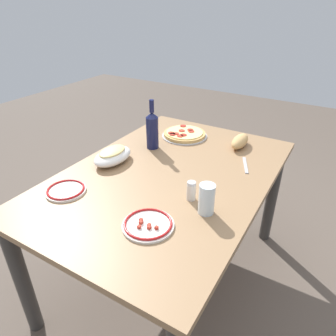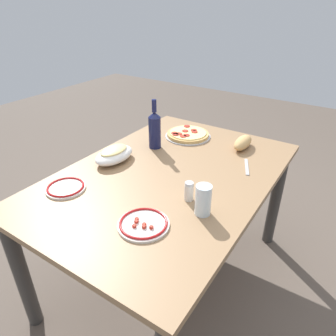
{
  "view_description": "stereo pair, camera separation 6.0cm",
  "coord_description": "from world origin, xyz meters",
  "px_view_note": "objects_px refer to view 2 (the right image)",
  "views": [
    {
      "loc": [
        1.14,
        0.68,
        1.49
      ],
      "look_at": [
        0.0,
        0.0,
        0.75
      ],
      "focal_mm": 32.96,
      "sensor_mm": 36.0,
      "label": 1
    },
    {
      "loc": [
        1.11,
        0.73,
        1.49
      ],
      "look_at": [
        0.0,
        0.0,
        0.75
      ],
      "focal_mm": 32.96,
      "sensor_mm": 36.0,
      "label": 2
    }
  ],
  "objects_px": {
    "baked_pasta_dish": "(114,154)",
    "bread_loaf": "(243,143)",
    "dining_table": "(168,191)",
    "spice_shaker": "(189,191)",
    "side_plate_near": "(143,224)",
    "water_glass": "(203,200)",
    "wine_bottle": "(155,129)",
    "pepperoni_pizza": "(188,134)",
    "side_plate_far": "(66,188)"
  },
  "relations": [
    {
      "from": "water_glass",
      "to": "side_plate_near",
      "type": "distance_m",
      "value": 0.25
    },
    {
      "from": "dining_table",
      "to": "pepperoni_pizza",
      "type": "relative_size",
      "value": 4.89
    },
    {
      "from": "baked_pasta_dish",
      "to": "spice_shaker",
      "type": "xyz_separation_m",
      "value": [
        0.09,
        0.51,
        0.0
      ]
    },
    {
      "from": "baked_pasta_dish",
      "to": "bread_loaf",
      "type": "relative_size",
      "value": 1.3
    },
    {
      "from": "dining_table",
      "to": "side_plate_far",
      "type": "bearing_deg",
      "value": -39.45
    },
    {
      "from": "pepperoni_pizza",
      "to": "baked_pasta_dish",
      "type": "relative_size",
      "value": 1.18
    },
    {
      "from": "dining_table",
      "to": "wine_bottle",
      "type": "distance_m",
      "value": 0.38
    },
    {
      "from": "side_plate_far",
      "to": "bread_loaf",
      "type": "height_order",
      "value": "bread_loaf"
    },
    {
      "from": "pepperoni_pizza",
      "to": "baked_pasta_dish",
      "type": "bearing_deg",
      "value": -18.22
    },
    {
      "from": "wine_bottle",
      "to": "side_plate_near",
      "type": "distance_m",
      "value": 0.71
    },
    {
      "from": "water_glass",
      "to": "side_plate_near",
      "type": "bearing_deg",
      "value": -38.4
    },
    {
      "from": "baked_pasta_dish",
      "to": "spice_shaker",
      "type": "height_order",
      "value": "spice_shaker"
    },
    {
      "from": "side_plate_near",
      "to": "bread_loaf",
      "type": "xyz_separation_m",
      "value": [
        -0.86,
        0.06,
        0.03
      ]
    },
    {
      "from": "pepperoni_pizza",
      "to": "side_plate_far",
      "type": "xyz_separation_m",
      "value": [
        0.83,
        -0.16,
        -0.01
      ]
    },
    {
      "from": "dining_table",
      "to": "side_plate_far",
      "type": "distance_m",
      "value": 0.5
    },
    {
      "from": "bread_loaf",
      "to": "water_glass",
      "type": "bearing_deg",
      "value": 7.9
    },
    {
      "from": "side_plate_far",
      "to": "spice_shaker",
      "type": "height_order",
      "value": "spice_shaker"
    },
    {
      "from": "side_plate_near",
      "to": "dining_table",
      "type": "bearing_deg",
      "value": -159.96
    },
    {
      "from": "pepperoni_pizza",
      "to": "wine_bottle",
      "type": "xyz_separation_m",
      "value": [
        0.24,
        -0.08,
        0.1
      ]
    },
    {
      "from": "wine_bottle",
      "to": "baked_pasta_dish",
      "type": "bearing_deg",
      "value": -17.68
    },
    {
      "from": "water_glass",
      "to": "side_plate_near",
      "type": "xyz_separation_m",
      "value": [
        0.19,
        -0.15,
        -0.06
      ]
    },
    {
      "from": "water_glass",
      "to": "wine_bottle",
      "type": "bearing_deg",
      "value": -127.62
    },
    {
      "from": "wine_bottle",
      "to": "bread_loaf",
      "type": "bearing_deg",
      "value": 121.84
    },
    {
      "from": "pepperoni_pizza",
      "to": "side_plate_near",
      "type": "height_order",
      "value": "pepperoni_pizza"
    },
    {
      "from": "dining_table",
      "to": "baked_pasta_dish",
      "type": "height_order",
      "value": "baked_pasta_dish"
    },
    {
      "from": "baked_pasta_dish",
      "to": "side_plate_near",
      "type": "distance_m",
      "value": 0.57
    },
    {
      "from": "water_glass",
      "to": "spice_shaker",
      "type": "distance_m",
      "value": 0.11
    },
    {
      "from": "side_plate_near",
      "to": "side_plate_far",
      "type": "xyz_separation_m",
      "value": [
        -0.01,
        -0.45,
        -0.0
      ]
    },
    {
      "from": "wine_bottle",
      "to": "bread_loaf",
      "type": "xyz_separation_m",
      "value": [
        -0.27,
        0.43,
        -0.08
      ]
    },
    {
      "from": "side_plate_near",
      "to": "water_glass",
      "type": "bearing_deg",
      "value": 141.6
    },
    {
      "from": "baked_pasta_dish",
      "to": "water_glass",
      "type": "height_order",
      "value": "water_glass"
    },
    {
      "from": "side_plate_near",
      "to": "baked_pasta_dish",
      "type": "bearing_deg",
      "value": -126.85
    },
    {
      "from": "pepperoni_pizza",
      "to": "bread_loaf",
      "type": "xyz_separation_m",
      "value": [
        -0.03,
        0.35,
        0.02
      ]
    },
    {
      "from": "dining_table",
      "to": "water_glass",
      "type": "relative_size",
      "value": 10.62
    },
    {
      "from": "pepperoni_pizza",
      "to": "baked_pasta_dish",
      "type": "height_order",
      "value": "baked_pasta_dish"
    },
    {
      "from": "baked_pasta_dish",
      "to": "side_plate_far",
      "type": "distance_m",
      "value": 0.33
    },
    {
      "from": "dining_table",
      "to": "bread_loaf",
      "type": "relative_size",
      "value": 7.52
    },
    {
      "from": "baked_pasta_dish",
      "to": "side_plate_near",
      "type": "xyz_separation_m",
      "value": [
        0.34,
        0.45,
        -0.03
      ]
    },
    {
      "from": "side_plate_near",
      "to": "bread_loaf",
      "type": "bearing_deg",
      "value": 176.01
    },
    {
      "from": "baked_pasta_dish",
      "to": "dining_table",
      "type": "bearing_deg",
      "value": 98.61
    },
    {
      "from": "dining_table",
      "to": "side_plate_far",
      "type": "xyz_separation_m",
      "value": [
        0.38,
        -0.31,
        0.12
      ]
    },
    {
      "from": "water_glass",
      "to": "spice_shaker",
      "type": "xyz_separation_m",
      "value": [
        -0.05,
        -0.09,
        -0.02
      ]
    },
    {
      "from": "baked_pasta_dish",
      "to": "side_plate_near",
      "type": "relative_size",
      "value": 1.19
    },
    {
      "from": "dining_table",
      "to": "side_plate_near",
      "type": "relative_size",
      "value": 6.88
    },
    {
      "from": "side_plate_far",
      "to": "bread_loaf",
      "type": "distance_m",
      "value": 1.0
    },
    {
      "from": "water_glass",
      "to": "bread_loaf",
      "type": "distance_m",
      "value": 0.68
    },
    {
      "from": "pepperoni_pizza",
      "to": "water_glass",
      "type": "xyz_separation_m",
      "value": [
        0.64,
        0.44,
        0.05
      ]
    },
    {
      "from": "pepperoni_pizza",
      "to": "wine_bottle",
      "type": "distance_m",
      "value": 0.27
    },
    {
      "from": "water_glass",
      "to": "spice_shaker",
      "type": "height_order",
      "value": "water_glass"
    },
    {
      "from": "dining_table",
      "to": "bread_loaf",
      "type": "distance_m",
      "value": 0.54
    }
  ]
}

